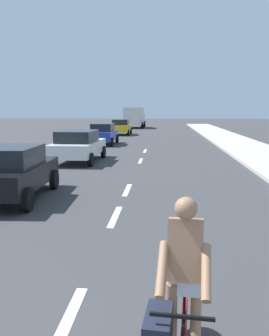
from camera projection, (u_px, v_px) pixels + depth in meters
name	position (u px, v px, depth m)	size (l,w,h in m)	color
ground_plane	(142.00, 157.00, 20.25)	(160.00, 160.00, 0.00)	#38383A
sidewalk_strip	(258.00, 153.00, 21.67)	(3.60, 80.00, 0.14)	#B2ADA3
lane_stripe_1	(66.00, 323.00, 4.53)	(0.16, 1.80, 0.01)	white
lane_stripe_2	(115.00, 216.00, 9.04)	(0.16, 1.80, 0.01)	white
lane_stripe_3	(127.00, 190.00, 12.01)	(0.16, 1.80, 0.01)	white
lane_stripe_4	(141.00, 161.00, 18.70)	(0.16, 1.80, 0.01)	white
lane_stripe_5	(145.00, 151.00, 23.07)	(0.16, 1.80, 0.01)	white
cyclist	(179.00, 297.00, 3.54)	(0.64, 1.71, 1.82)	black
parked_car_black	(13.00, 171.00, 10.68)	(2.02, 4.10, 1.57)	black
parked_car_white	(78.00, 145.00, 18.31)	(2.19, 4.62, 1.57)	white
parked_car_blue	(103.00, 133.00, 27.11)	(1.90, 4.03, 1.57)	#1E389E
parked_car_yellow	(121.00, 127.00, 37.24)	(1.92, 4.14, 1.57)	gold
delivery_truck	(134.00, 117.00, 50.62)	(2.82, 6.31, 2.80)	beige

